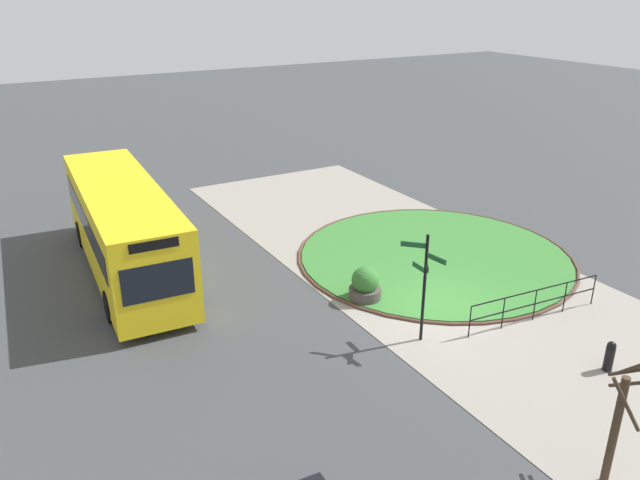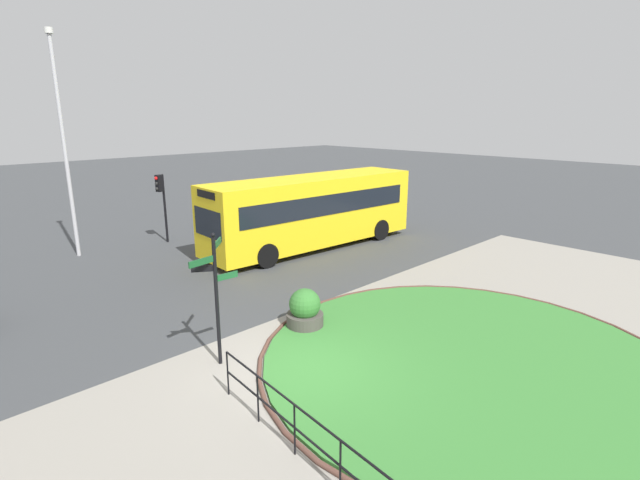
{
  "view_description": "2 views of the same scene",
  "coord_description": "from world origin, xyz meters",
  "px_view_note": "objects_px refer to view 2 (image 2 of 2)",
  "views": [
    {
      "loc": [
        -13.32,
        12.09,
        9.6
      ],
      "look_at": [
        3.27,
        2.54,
        1.71
      ],
      "focal_mm": 34.98,
      "sensor_mm": 36.0,
      "label": 1
    },
    {
      "loc": [
        -6.78,
        -7.51,
        5.94
      ],
      "look_at": [
        4.15,
        3.77,
        1.77
      ],
      "focal_mm": 26.73,
      "sensor_mm": 36.0,
      "label": 2
    }
  ],
  "objects_px": {
    "bus_yellow": "(312,210)",
    "lamppost_tall": "(64,141)",
    "traffic_light_near": "(161,193)",
    "signpost_directional": "(215,288)",
    "planter_near_signpost": "(305,311)"
  },
  "relations": [
    {
      "from": "traffic_light_near",
      "to": "planter_near_signpost",
      "type": "height_order",
      "value": "traffic_light_near"
    },
    {
      "from": "signpost_directional",
      "to": "traffic_light_near",
      "type": "relative_size",
      "value": 1.03
    },
    {
      "from": "lamppost_tall",
      "to": "planter_near_signpost",
      "type": "height_order",
      "value": "lamppost_tall"
    },
    {
      "from": "planter_near_signpost",
      "to": "traffic_light_near",
      "type": "bearing_deg",
      "value": 82.41
    },
    {
      "from": "signpost_directional",
      "to": "bus_yellow",
      "type": "distance_m",
      "value": 10.82
    },
    {
      "from": "traffic_light_near",
      "to": "lamppost_tall",
      "type": "xyz_separation_m",
      "value": [
        -3.71,
        0.57,
        2.49
      ]
    },
    {
      "from": "lamppost_tall",
      "to": "planter_near_signpost",
      "type": "bearing_deg",
      "value": -79.91
    },
    {
      "from": "traffic_light_near",
      "to": "planter_near_signpost",
      "type": "bearing_deg",
      "value": 69.02
    },
    {
      "from": "bus_yellow",
      "to": "lamppost_tall",
      "type": "xyz_separation_m",
      "value": [
        -8.21,
        6.03,
        3.15
      ]
    },
    {
      "from": "lamppost_tall",
      "to": "traffic_light_near",
      "type": "bearing_deg",
      "value": -8.68
    },
    {
      "from": "traffic_light_near",
      "to": "lamppost_tall",
      "type": "relative_size",
      "value": 0.35
    },
    {
      "from": "bus_yellow",
      "to": "planter_near_signpost",
      "type": "relative_size",
      "value": 8.89
    },
    {
      "from": "bus_yellow",
      "to": "planter_near_signpost",
      "type": "xyz_separation_m",
      "value": [
        -6.04,
        -6.13,
        -1.2
      ]
    },
    {
      "from": "traffic_light_near",
      "to": "lamppost_tall",
      "type": "height_order",
      "value": "lamppost_tall"
    },
    {
      "from": "signpost_directional",
      "to": "planter_near_signpost",
      "type": "xyz_separation_m",
      "value": [
        2.85,
        0.02,
        -1.45
      ]
    }
  ]
}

